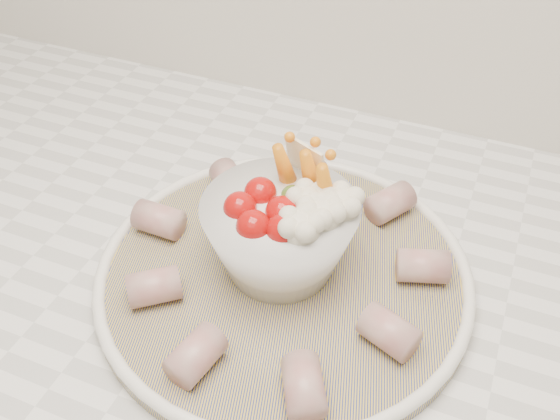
% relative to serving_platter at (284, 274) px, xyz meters
% --- Properties ---
extents(serving_platter, '(0.44, 0.44, 0.02)m').
position_rel_serving_platter_xyz_m(serving_platter, '(0.00, 0.00, 0.00)').
color(serving_platter, navy).
rests_on(serving_platter, kitchen_counter).
extents(veggie_bowl, '(0.14, 0.14, 0.12)m').
position_rel_serving_platter_xyz_m(veggie_bowl, '(-0.00, 0.01, 0.05)').
color(veggie_bowl, white).
rests_on(veggie_bowl, serving_platter).
extents(cured_meat_rolls, '(0.31, 0.30, 0.03)m').
position_rel_serving_platter_xyz_m(cured_meat_rolls, '(0.00, -0.00, 0.02)').
color(cured_meat_rolls, '#A14A49').
rests_on(cured_meat_rolls, serving_platter).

